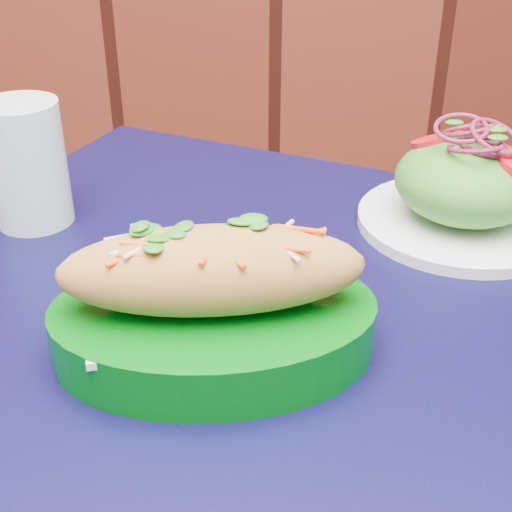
{
  "coord_description": "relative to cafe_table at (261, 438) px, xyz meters",
  "views": [
    {
      "loc": [
        -0.35,
        1.26,
        1.1
      ],
      "look_at": [
        -0.37,
        1.76,
        0.81
      ],
      "focal_mm": 50.0,
      "sensor_mm": 36.0,
      "label": 1
    }
  ],
  "objects": [
    {
      "name": "cafe_table",
      "position": [
        0.0,
        0.0,
        0.0
      ],
      "size": [
        1.04,
        1.04,
        0.75
      ],
      "rotation": [
        0.0,
        0.0,
        -0.37
      ],
      "color": "black",
      "rests_on": "ground"
    },
    {
      "name": "banh_mi_basket",
      "position": [
        -0.04,
        0.01,
        0.13
      ],
      "size": [
        0.27,
        0.2,
        0.12
      ],
      "rotation": [
        0.0,
        0.0,
        0.13
      ],
      "color": "#005A0B",
      "rests_on": "cafe_table"
    },
    {
      "name": "salad_plate",
      "position": [
        0.2,
        0.23,
        0.13
      ],
      "size": [
        0.22,
        0.22,
        0.12
      ],
      "rotation": [
        0.0,
        0.0,
        0.04
      ],
      "color": "white",
      "rests_on": "cafe_table"
    },
    {
      "name": "water_glass",
      "position": [
        -0.25,
        0.22,
        0.15
      ],
      "size": [
        0.08,
        0.08,
        0.13
      ],
      "primitive_type": "cylinder",
      "color": "silver",
      "rests_on": "cafe_table"
    }
  ]
}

